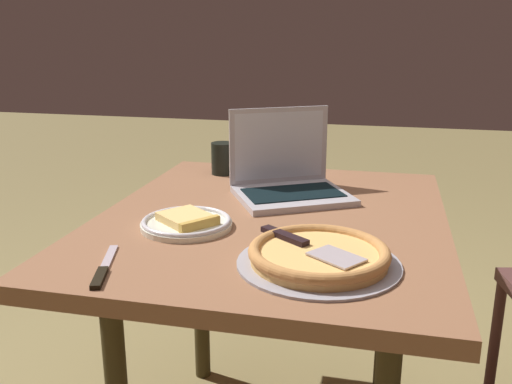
{
  "coord_description": "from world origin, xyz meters",
  "views": [
    {
      "loc": [
        1.38,
        0.28,
        1.22
      ],
      "look_at": [
        0.0,
        -0.04,
        0.8
      ],
      "focal_mm": 39.5,
      "sensor_mm": 36.0,
      "label": 1
    }
  ],
  "objects_px": {
    "laptop": "(288,179)",
    "pizza_plate": "(187,222)",
    "drink_cup": "(223,158)",
    "table_knife": "(103,270)",
    "dining_table": "(272,245)",
    "pizza_tray": "(319,255)"
  },
  "relations": [
    {
      "from": "laptop",
      "to": "table_knife",
      "type": "height_order",
      "value": "laptop"
    },
    {
      "from": "drink_cup",
      "to": "pizza_plate",
      "type": "bearing_deg",
      "value": 6.95
    },
    {
      "from": "pizza_plate",
      "to": "pizza_tray",
      "type": "xyz_separation_m",
      "value": [
        0.15,
        0.34,
        0.01
      ]
    },
    {
      "from": "laptop",
      "to": "pizza_plate",
      "type": "distance_m",
      "value": 0.39
    },
    {
      "from": "dining_table",
      "to": "table_knife",
      "type": "bearing_deg",
      "value": -31.29
    },
    {
      "from": "pizza_plate",
      "to": "drink_cup",
      "type": "distance_m",
      "value": 0.54
    },
    {
      "from": "laptop",
      "to": "table_knife",
      "type": "relative_size",
      "value": 1.85
    },
    {
      "from": "pizza_plate",
      "to": "table_knife",
      "type": "bearing_deg",
      "value": -14.71
    },
    {
      "from": "table_knife",
      "to": "pizza_tray",
      "type": "bearing_deg",
      "value": 107.7
    },
    {
      "from": "laptop",
      "to": "drink_cup",
      "type": "bearing_deg",
      "value": -127.58
    },
    {
      "from": "table_knife",
      "to": "dining_table",
      "type": "bearing_deg",
      "value": 148.71
    },
    {
      "from": "dining_table",
      "to": "pizza_tray",
      "type": "relative_size",
      "value": 3.13
    },
    {
      "from": "dining_table",
      "to": "table_knife",
      "type": "relative_size",
      "value": 5.01
    },
    {
      "from": "table_knife",
      "to": "laptop",
      "type": "bearing_deg",
      "value": 156.6
    },
    {
      "from": "dining_table",
      "to": "drink_cup",
      "type": "relative_size",
      "value": 10.09
    },
    {
      "from": "dining_table",
      "to": "pizza_tray",
      "type": "distance_m",
      "value": 0.35
    },
    {
      "from": "dining_table",
      "to": "laptop",
      "type": "relative_size",
      "value": 2.71
    },
    {
      "from": "drink_cup",
      "to": "pizza_tray",
      "type": "bearing_deg",
      "value": 30.82
    },
    {
      "from": "dining_table",
      "to": "pizza_tray",
      "type": "xyz_separation_m",
      "value": [
        0.3,
        0.16,
        0.11
      ]
    },
    {
      "from": "laptop",
      "to": "pizza_plate",
      "type": "xyz_separation_m",
      "value": [
        0.34,
        -0.19,
        -0.04
      ]
    },
    {
      "from": "dining_table",
      "to": "drink_cup",
      "type": "bearing_deg",
      "value": -147.36
    },
    {
      "from": "pizza_plate",
      "to": "pizza_tray",
      "type": "relative_size",
      "value": 0.66
    }
  ]
}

